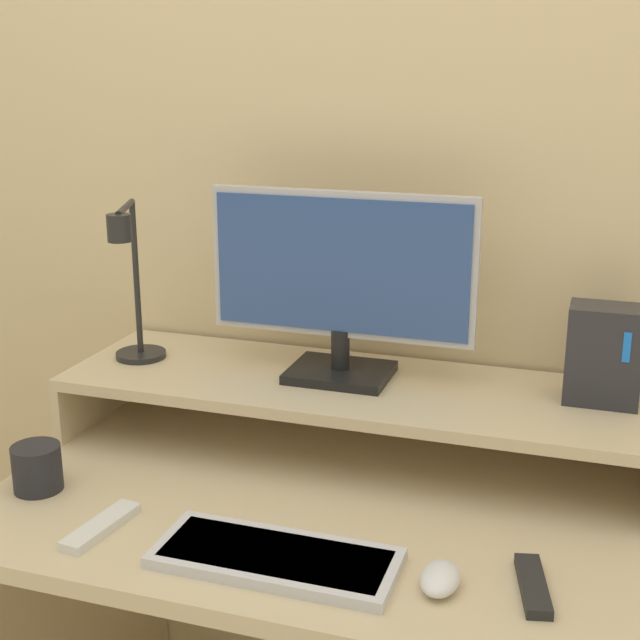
{
  "coord_description": "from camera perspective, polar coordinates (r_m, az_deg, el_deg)",
  "views": [
    {
      "loc": [
        0.44,
        -0.97,
        1.48
      ],
      "look_at": [
        -0.01,
        0.41,
        1.05
      ],
      "focal_mm": 50.0,
      "sensor_mm": 36.0,
      "label": 1
    }
  ],
  "objects": [
    {
      "name": "monitor",
      "position": [
        1.68,
        1.35,
        2.62
      ],
      "size": [
        0.51,
        0.16,
        0.36
      ],
      "color": "black",
      "rests_on": "monitor_shelf"
    },
    {
      "name": "desk_lamp",
      "position": [
        1.78,
        -11.92,
        1.75
      ],
      "size": [
        0.13,
        0.21,
        0.33
      ],
      "color": "black",
      "rests_on": "monitor_shelf"
    },
    {
      "name": "remote_control",
      "position": [
        1.51,
        -13.83,
        -12.71
      ],
      "size": [
        0.06,
        0.16,
        0.02
      ],
      "color": "white",
      "rests_on": "desk"
    },
    {
      "name": "desk",
      "position": [
        1.7,
        -0.0,
        -17.63
      ],
      "size": [
        1.12,
        0.75,
        0.74
      ],
      "color": "beige",
      "rests_on": "ground_plane"
    },
    {
      "name": "mug",
      "position": [
        1.66,
        -17.66,
        -9.01
      ],
      "size": [
        0.09,
        0.09,
        0.08
      ],
      "color": "#232328",
      "rests_on": "desk"
    },
    {
      "name": "monitor_shelf",
      "position": [
        1.72,
        2.09,
        -4.63
      ],
      "size": [
        1.12,
        0.35,
        0.14
      ],
      "color": "beige",
      "rests_on": "desk"
    },
    {
      "name": "router_dock",
      "position": [
        1.66,
        17.72,
        -2.12
      ],
      "size": [
        0.13,
        0.09,
        0.18
      ],
      "color": "#28282D",
      "rests_on": "monitor_shelf"
    },
    {
      "name": "keyboard",
      "position": [
        1.39,
        -2.86,
        -14.94
      ],
      "size": [
        0.37,
        0.15,
        0.02
      ],
      "color": "silver",
      "rests_on": "desk"
    },
    {
      "name": "remote_secondary",
      "position": [
        1.36,
        13.47,
        -16.2
      ],
      "size": [
        0.07,
        0.15,
        0.02
      ],
      "color": "black",
      "rests_on": "desk"
    },
    {
      "name": "wall_back",
      "position": [
        1.82,
        4.1,
        9.35
      ],
      "size": [
        6.0,
        0.05,
        2.5
      ],
      "color": "beige",
      "rests_on": "ground_plane"
    },
    {
      "name": "mouse",
      "position": [
        1.34,
        7.7,
        -16.07
      ],
      "size": [
        0.06,
        0.09,
        0.03
      ],
      "color": "white",
      "rests_on": "desk"
    }
  ]
}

